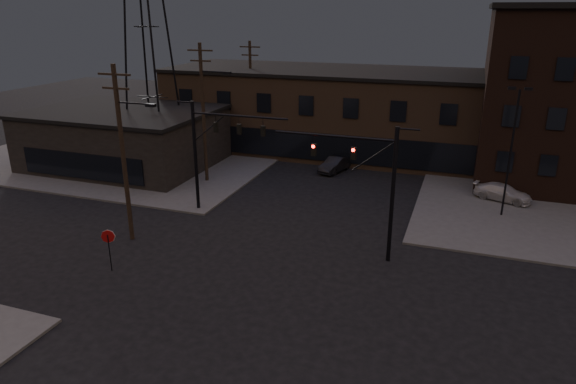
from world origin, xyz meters
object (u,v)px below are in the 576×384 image
at_px(traffic_signal_near, 373,179).
at_px(car_crossing, 335,164).
at_px(traffic_signal_far, 211,145).
at_px(parked_car_lot_b, 503,192).
at_px(parked_car_lot_a, 520,178).
at_px(stop_sign, 108,241).

bearing_deg(traffic_signal_near, car_crossing, 111.32).
bearing_deg(traffic_signal_near, traffic_signal_far, 163.83).
relative_size(traffic_signal_near, parked_car_lot_b, 1.90).
relative_size(traffic_signal_far, parked_car_lot_a, 1.58).
bearing_deg(traffic_signal_far, traffic_signal_near, -16.17).
height_order(traffic_signal_far, parked_car_lot_b, traffic_signal_far).
bearing_deg(parked_car_lot_b, parked_car_lot_a, -2.93).
bearing_deg(traffic_signal_near, parked_car_lot_a, 60.42).
relative_size(traffic_signal_far, car_crossing, 1.98).
relative_size(traffic_signal_far, stop_sign, 3.23).
relative_size(parked_car_lot_a, car_crossing, 1.25).
bearing_deg(parked_car_lot_a, traffic_signal_near, 169.18).
bearing_deg(parked_car_lot_a, traffic_signal_far, 139.55).
bearing_deg(stop_sign, traffic_signal_far, 82.68).
bearing_deg(stop_sign, car_crossing, 72.60).
height_order(traffic_signal_near, traffic_signal_far, same).
distance_m(stop_sign, parked_car_lot_a, 31.96).
xyz_separation_m(stop_sign, parked_car_lot_a, (22.53, 22.65, -0.83)).
distance_m(traffic_signal_far, car_crossing, 14.53).
bearing_deg(parked_car_lot_a, stop_sign, 153.91).
bearing_deg(car_crossing, parked_car_lot_b, 2.12).
relative_size(stop_sign, parked_car_lot_b, 0.59).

